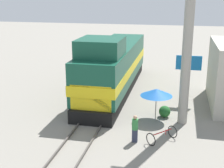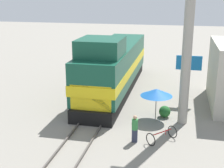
# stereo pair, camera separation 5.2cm
# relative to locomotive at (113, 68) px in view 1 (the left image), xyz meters

# --- Properties ---
(ground_plane) EXTENTS (120.00, 120.00, 0.00)m
(ground_plane) POSITION_rel_locomotive_xyz_m (0.00, -5.17, -2.08)
(ground_plane) COLOR gray
(rail_near) EXTENTS (0.08, 34.98, 0.15)m
(rail_near) POSITION_rel_locomotive_xyz_m (-0.72, -5.17, -2.00)
(rail_near) COLOR #4C4742
(rail_near) RESTS_ON ground_plane
(rail_far) EXTENTS (0.08, 34.98, 0.15)m
(rail_far) POSITION_rel_locomotive_xyz_m (0.72, -5.17, -2.00)
(rail_far) COLOR #4C4742
(rail_far) RESTS_ON ground_plane
(locomotive) EXTENTS (3.13, 14.81, 5.04)m
(locomotive) POSITION_rel_locomotive_xyz_m (0.00, 0.00, 0.00)
(locomotive) COLOR black
(locomotive) RESTS_ON ground_plane
(utility_pole) EXTENTS (1.80, 0.59, 11.35)m
(utility_pole) POSITION_rel_locomotive_xyz_m (5.60, -5.08, 3.62)
(utility_pole) COLOR #9E998E
(utility_pole) RESTS_ON ground_plane
(vendor_umbrella) EXTENTS (2.06, 2.06, 2.07)m
(vendor_umbrella) POSITION_rel_locomotive_xyz_m (3.88, -4.89, -0.25)
(vendor_umbrella) COLOR #4C4C4C
(vendor_umbrella) RESTS_ON ground_plane
(billboard_sign) EXTENTS (1.85, 0.12, 3.54)m
(billboard_sign) POSITION_rel_locomotive_xyz_m (5.88, -1.03, 0.61)
(billboard_sign) COLOR #595959
(billboard_sign) RESTS_ON ground_plane
(shrub_cluster) EXTENTS (0.76, 0.76, 0.76)m
(shrub_cluster) POSITION_rel_locomotive_xyz_m (4.45, -4.40, -1.70)
(shrub_cluster) COLOR #236028
(shrub_cluster) RESTS_ON ground_plane
(person_bystander) EXTENTS (0.34, 0.34, 1.58)m
(person_bystander) POSITION_rel_locomotive_xyz_m (3.03, -8.39, -1.23)
(person_bystander) COLOR #2D3347
(person_bystander) RESTS_ON ground_plane
(bicycle) EXTENTS (1.68, 1.75, 0.73)m
(bicycle) POSITION_rel_locomotive_xyz_m (4.50, -8.03, -1.71)
(bicycle) COLOR black
(bicycle) RESTS_ON ground_plane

